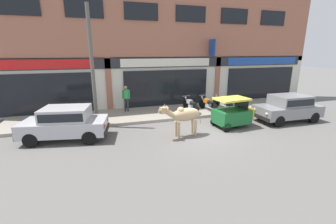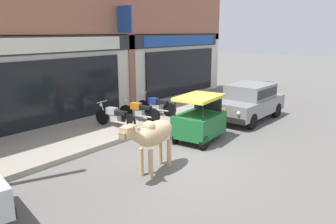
{
  "view_description": "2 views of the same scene",
  "coord_description": "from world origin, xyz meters",
  "views": [
    {
      "loc": [
        -4.53,
        -9.14,
        3.8
      ],
      "look_at": [
        -1.32,
        1.0,
        0.89
      ],
      "focal_mm": 24.0,
      "sensor_mm": 36.0,
      "label": 1
    },
    {
      "loc": [
        -6.74,
        -5.31,
        3.5
      ],
      "look_at": [
        1.05,
        1.0,
        1.04
      ],
      "focal_mm": 35.0,
      "sensor_mm": 36.0,
      "label": 2
    }
  ],
  "objects": [
    {
      "name": "motorcycle_1",
      "position": [
        2.03,
        3.22,
        0.54
      ],
      "size": [
        0.57,
        1.8,
        0.88
      ],
      "color": "black",
      "rests_on": "sidewalk"
    },
    {
      "name": "ground_plane",
      "position": [
        0.0,
        0.0,
        0.0
      ],
      "size": [
        90.0,
        90.0,
        0.0
      ],
      "primitive_type": "plane",
      "color": "#605E5B"
    },
    {
      "name": "auto_rickshaw",
      "position": [
        1.95,
        0.36,
        0.66
      ],
      "size": [
        2.04,
        1.32,
        1.52
      ],
      "color": "black",
      "rests_on": "ground"
    },
    {
      "name": "utility_pole",
      "position": [
        -4.7,
        2.5,
        3.04
      ],
      "size": [
        0.18,
        0.18,
        5.76
      ],
      "primitive_type": "cylinder",
      "color": "#595651",
      "rests_on": "sidewalk"
    },
    {
      "name": "car_1",
      "position": [
        -5.98,
        1.07,
        0.81
      ],
      "size": [
        3.8,
        2.22,
        1.46
      ],
      "color": "black",
      "rests_on": "ground"
    },
    {
      "name": "motorcycle_2",
      "position": [
        3.17,
        3.36,
        0.54
      ],
      "size": [
        0.61,
        1.79,
        0.88
      ],
      "color": "black",
      "rests_on": "sidewalk"
    },
    {
      "name": "shop_building",
      "position": [
        0.0,
        5.66,
        4.89
      ],
      "size": [
        23.0,
        1.4,
        10.16
      ],
      "color": "#9E604C",
      "rests_on": "ground"
    },
    {
      "name": "sidewalk",
      "position": [
        0.0,
        3.8,
        0.08
      ],
      "size": [
        19.0,
        3.2,
        0.16
      ],
      "primitive_type": "cube",
      "color": "gray",
      "rests_on": "ground"
    },
    {
      "name": "motorcycle_0",
      "position": [
        0.89,
        3.33,
        0.54
      ],
      "size": [
        0.52,
        1.81,
        0.88
      ],
      "color": "black",
      "rests_on": "sidewalk"
    },
    {
      "name": "car_0",
      "position": [
        5.42,
        0.29,
        0.81
      ],
      "size": [
        3.64,
        1.67,
        1.46
      ],
      "color": "black",
      "rests_on": "ground"
    },
    {
      "name": "cow",
      "position": [
        -0.91,
        -0.11,
        1.01
      ],
      "size": [
        2.15,
        0.71,
        1.61
      ],
      "color": "tan",
      "rests_on": "ground"
    },
    {
      "name": "pedestrian",
      "position": [
        -2.9,
        4.52,
        1.14
      ],
      "size": [
        0.44,
        0.32,
        1.6
      ],
      "color": "#2D2D33",
      "rests_on": "sidewalk"
    }
  ]
}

